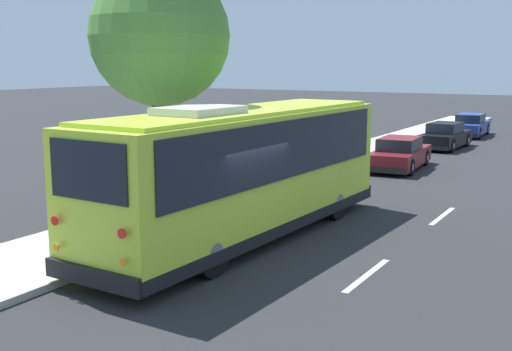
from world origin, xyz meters
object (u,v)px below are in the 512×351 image
Objects in this scene: parked_sedan_maroon at (400,154)px; shuttle_bus at (245,167)px; parked_sedan_blue at (470,126)px; sign_post_far at (125,215)px; sign_post_near at (53,233)px; parked_sedan_black at (445,136)px; street_tree at (162,28)px.

shuttle_bus is at bearing 175.83° from parked_sedan_maroon.
parked_sedan_blue reaches higher than parked_sedan_maroon.
sign_post_far is (-2.51, 1.68, -0.91)m from shuttle_bus.
sign_post_far reaches higher than parked_sedan_blue.
parked_sedan_black is at bearing -3.80° from sign_post_near.
parked_sedan_black is 24.38m from sign_post_near.
shuttle_bus reaches higher than sign_post_near.
sign_post_near is at bearing 180.00° from sign_post_far.
shuttle_bus is 4.43m from street_tree.
parked_sedan_maroon is at bearing -6.36° from sign_post_far.
shuttle_bus is 19.75m from parked_sedan_black.
shuttle_bus is 6.50× the size of sign_post_near.
street_tree reaches higher than sign_post_near.
sign_post_near is at bearing 162.04° from shuttle_bus.
street_tree is 6.68m from sign_post_near.
parked_sedan_maroon is 3.24× the size of sign_post_far.
shuttle_bus is at bearing 178.11° from parked_sedan_blue.
street_tree is at bearing 83.56° from shuttle_bus.
parked_sedan_maroon is 2.94× the size of sign_post_near.
parked_sedan_black is 2.79× the size of sign_post_near.
parked_sedan_maroon is 16.95m from sign_post_near.
street_tree is at bearing 21.02° from sign_post_far.
shuttle_bus is 1.43× the size of street_tree.
shuttle_bus is 26.13m from parked_sedan_blue.
shuttle_bus is 2.33× the size of parked_sedan_black.
parked_sedan_maroon is at bearing -5.58° from sign_post_near.
shuttle_bus reaches higher than parked_sedan_maroon.
street_tree is (-19.29, 2.74, 4.60)m from parked_sedan_black.
sign_post_near reaches higher than sign_post_far.
shuttle_bus is at bearing -33.87° from sign_post_far.
sign_post_far is at bearing 148.24° from shuttle_bus.
parked_sedan_black is at bearing 178.88° from parked_sedan_blue.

